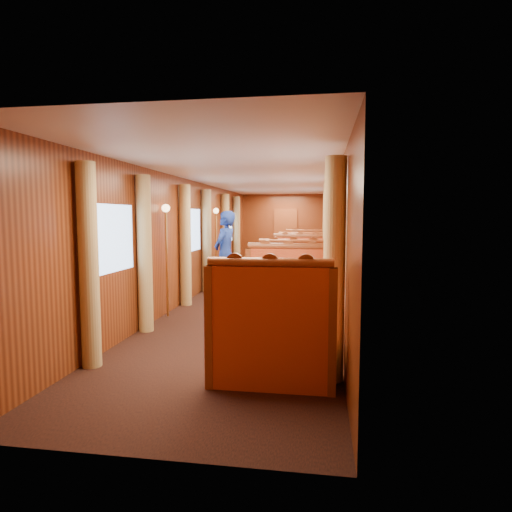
% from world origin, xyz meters
% --- Properties ---
extents(floor, '(3.00, 12.00, 0.01)m').
position_xyz_m(floor, '(0.00, 0.00, 0.00)').
color(floor, black).
rests_on(floor, ground).
extents(ceiling, '(3.00, 12.00, 0.01)m').
position_xyz_m(ceiling, '(0.00, 0.00, 2.50)').
color(ceiling, silver).
rests_on(ceiling, wall_left).
extents(wall_far, '(3.00, 0.01, 2.50)m').
position_xyz_m(wall_far, '(0.00, 6.00, 1.25)').
color(wall_far, brown).
rests_on(wall_far, floor).
extents(wall_near, '(3.00, 0.01, 2.50)m').
position_xyz_m(wall_near, '(0.00, -6.00, 1.25)').
color(wall_near, brown).
rests_on(wall_near, floor).
extents(wall_left, '(0.01, 12.00, 2.50)m').
position_xyz_m(wall_left, '(-1.50, 0.00, 1.25)').
color(wall_left, brown).
rests_on(wall_left, floor).
extents(wall_right, '(0.01, 12.00, 2.50)m').
position_xyz_m(wall_right, '(1.50, 0.00, 1.25)').
color(wall_right, brown).
rests_on(wall_right, floor).
extents(doorway_far, '(0.80, 0.04, 2.00)m').
position_xyz_m(doorway_far, '(0.00, 5.97, 1.00)').
color(doorway_far, brown).
rests_on(doorway_far, floor).
extents(table_near, '(1.05, 0.72, 0.75)m').
position_xyz_m(table_near, '(0.75, -3.50, 0.38)').
color(table_near, white).
rests_on(table_near, floor).
extents(banquette_near_fwd, '(1.30, 0.55, 1.34)m').
position_xyz_m(banquette_near_fwd, '(0.75, -4.51, 0.42)').
color(banquette_near_fwd, '#A61D12').
rests_on(banquette_near_fwd, floor).
extents(banquette_near_aft, '(1.30, 0.55, 1.34)m').
position_xyz_m(banquette_near_aft, '(0.75, -2.49, 0.42)').
color(banquette_near_aft, '#A61D12').
rests_on(banquette_near_aft, floor).
extents(table_mid, '(1.05, 0.72, 0.75)m').
position_xyz_m(table_mid, '(0.75, 0.00, 0.38)').
color(table_mid, white).
rests_on(table_mid, floor).
extents(banquette_mid_fwd, '(1.30, 0.55, 1.34)m').
position_xyz_m(banquette_mid_fwd, '(0.75, -1.01, 0.42)').
color(banquette_mid_fwd, '#A61D12').
rests_on(banquette_mid_fwd, floor).
extents(banquette_mid_aft, '(1.30, 0.55, 1.34)m').
position_xyz_m(banquette_mid_aft, '(0.75, 1.01, 0.42)').
color(banquette_mid_aft, '#A61D12').
rests_on(banquette_mid_aft, floor).
extents(table_far, '(1.05, 0.72, 0.75)m').
position_xyz_m(table_far, '(0.75, 3.50, 0.38)').
color(table_far, white).
rests_on(table_far, floor).
extents(banquette_far_fwd, '(1.30, 0.55, 1.34)m').
position_xyz_m(banquette_far_fwd, '(0.75, 2.49, 0.42)').
color(banquette_far_fwd, '#A61D12').
rests_on(banquette_far_fwd, floor).
extents(banquette_far_aft, '(1.30, 0.55, 1.34)m').
position_xyz_m(banquette_far_aft, '(0.75, 4.51, 0.42)').
color(banquette_far_aft, '#A61D12').
rests_on(banquette_far_aft, floor).
extents(tea_tray, '(0.35, 0.27, 0.01)m').
position_xyz_m(tea_tray, '(0.62, -3.59, 0.76)').
color(tea_tray, silver).
rests_on(tea_tray, table_near).
extents(teapot_left, '(0.20, 0.18, 0.13)m').
position_xyz_m(teapot_left, '(0.59, -3.58, 0.82)').
color(teapot_left, silver).
rests_on(teapot_left, tea_tray).
extents(teapot_right, '(0.17, 0.13, 0.14)m').
position_xyz_m(teapot_right, '(0.76, -3.66, 0.82)').
color(teapot_right, silver).
rests_on(teapot_right, tea_tray).
extents(teapot_back, '(0.20, 0.17, 0.14)m').
position_xyz_m(teapot_back, '(0.68, -3.42, 0.82)').
color(teapot_back, silver).
rests_on(teapot_back, tea_tray).
extents(fruit_plate, '(0.23, 0.23, 0.05)m').
position_xyz_m(fruit_plate, '(1.06, -3.61, 0.77)').
color(fruit_plate, white).
rests_on(fruit_plate, table_near).
extents(cup_inboard, '(0.08, 0.08, 0.26)m').
position_xyz_m(cup_inboard, '(0.38, -3.41, 0.86)').
color(cup_inboard, white).
rests_on(cup_inboard, table_near).
extents(cup_outboard, '(0.08, 0.08, 0.26)m').
position_xyz_m(cup_outboard, '(0.42, -3.25, 0.86)').
color(cup_outboard, white).
rests_on(cup_outboard, table_near).
extents(rose_vase_mid, '(0.06, 0.06, 0.36)m').
position_xyz_m(rose_vase_mid, '(0.72, 0.01, 0.93)').
color(rose_vase_mid, silver).
rests_on(rose_vase_mid, table_mid).
extents(rose_vase_far, '(0.06, 0.06, 0.36)m').
position_xyz_m(rose_vase_far, '(0.74, 3.51, 0.93)').
color(rose_vase_far, silver).
rests_on(rose_vase_far, table_far).
extents(window_left_near, '(0.01, 1.20, 0.90)m').
position_xyz_m(window_left_near, '(-1.49, -3.50, 1.45)').
color(window_left_near, '#87ADDD').
rests_on(window_left_near, wall_left).
extents(curtain_left_near_a, '(0.22, 0.22, 2.35)m').
position_xyz_m(curtain_left_near_a, '(-1.38, -4.28, 1.18)').
color(curtain_left_near_a, tan).
rests_on(curtain_left_near_a, floor).
extents(curtain_left_near_b, '(0.22, 0.22, 2.35)m').
position_xyz_m(curtain_left_near_b, '(-1.38, -2.72, 1.18)').
color(curtain_left_near_b, tan).
rests_on(curtain_left_near_b, floor).
extents(window_right_near, '(0.01, 1.20, 0.90)m').
position_xyz_m(window_right_near, '(1.49, -3.50, 1.45)').
color(window_right_near, '#87ADDD').
rests_on(window_right_near, wall_right).
extents(curtain_right_near_a, '(0.22, 0.22, 2.35)m').
position_xyz_m(curtain_right_near_a, '(1.38, -4.28, 1.18)').
color(curtain_right_near_a, tan).
rests_on(curtain_right_near_a, floor).
extents(curtain_right_near_b, '(0.22, 0.22, 2.35)m').
position_xyz_m(curtain_right_near_b, '(1.38, -2.72, 1.18)').
color(curtain_right_near_b, tan).
rests_on(curtain_right_near_b, floor).
extents(window_left_mid, '(0.01, 1.20, 0.90)m').
position_xyz_m(window_left_mid, '(-1.49, 0.00, 1.45)').
color(window_left_mid, '#87ADDD').
rests_on(window_left_mid, wall_left).
extents(curtain_left_mid_a, '(0.22, 0.22, 2.35)m').
position_xyz_m(curtain_left_mid_a, '(-1.38, -0.78, 1.18)').
color(curtain_left_mid_a, tan).
rests_on(curtain_left_mid_a, floor).
extents(curtain_left_mid_b, '(0.22, 0.22, 2.35)m').
position_xyz_m(curtain_left_mid_b, '(-1.38, 0.78, 1.18)').
color(curtain_left_mid_b, tan).
rests_on(curtain_left_mid_b, floor).
extents(window_right_mid, '(0.01, 1.20, 0.90)m').
position_xyz_m(window_right_mid, '(1.49, 0.00, 1.45)').
color(window_right_mid, '#87ADDD').
rests_on(window_right_mid, wall_right).
extents(curtain_right_mid_a, '(0.22, 0.22, 2.35)m').
position_xyz_m(curtain_right_mid_a, '(1.38, -0.78, 1.18)').
color(curtain_right_mid_a, tan).
rests_on(curtain_right_mid_a, floor).
extents(curtain_right_mid_b, '(0.22, 0.22, 2.35)m').
position_xyz_m(curtain_right_mid_b, '(1.38, 0.78, 1.18)').
color(curtain_right_mid_b, tan).
rests_on(curtain_right_mid_b, floor).
extents(window_left_far, '(0.01, 1.20, 0.90)m').
position_xyz_m(window_left_far, '(-1.49, 3.50, 1.45)').
color(window_left_far, '#87ADDD').
rests_on(window_left_far, wall_left).
extents(curtain_left_far_a, '(0.22, 0.22, 2.35)m').
position_xyz_m(curtain_left_far_a, '(-1.38, 2.72, 1.18)').
color(curtain_left_far_a, tan).
rests_on(curtain_left_far_a, floor).
extents(curtain_left_far_b, '(0.22, 0.22, 2.35)m').
position_xyz_m(curtain_left_far_b, '(-1.38, 4.28, 1.18)').
color(curtain_left_far_b, tan).
rests_on(curtain_left_far_b, floor).
extents(window_right_far, '(0.01, 1.20, 0.90)m').
position_xyz_m(window_right_far, '(1.49, 3.50, 1.45)').
color(window_right_far, '#87ADDD').
rests_on(window_right_far, wall_right).
extents(curtain_right_far_a, '(0.22, 0.22, 2.35)m').
position_xyz_m(curtain_right_far_a, '(1.38, 2.72, 1.18)').
color(curtain_right_far_a, tan).
rests_on(curtain_right_far_a, floor).
extents(curtain_right_far_b, '(0.22, 0.22, 2.35)m').
position_xyz_m(curtain_right_far_b, '(1.38, 4.28, 1.18)').
color(curtain_right_far_b, tan).
rests_on(curtain_right_far_b, floor).
extents(sconce_left_fore, '(0.14, 0.14, 1.95)m').
position_xyz_m(sconce_left_fore, '(-1.40, -1.75, 1.38)').
color(sconce_left_fore, '#BF8C3F').
rests_on(sconce_left_fore, floor).
extents(sconce_right_fore, '(0.14, 0.14, 1.95)m').
position_xyz_m(sconce_right_fore, '(1.40, -1.75, 1.38)').
color(sconce_right_fore, '#BF8C3F').
rests_on(sconce_right_fore, floor).
extents(sconce_left_aft, '(0.14, 0.14, 1.95)m').
position_xyz_m(sconce_left_aft, '(-1.40, 1.75, 1.38)').
color(sconce_left_aft, '#BF8C3F').
rests_on(sconce_left_aft, floor).
extents(sconce_right_aft, '(0.14, 0.14, 1.95)m').
position_xyz_m(sconce_right_aft, '(1.40, 1.75, 1.38)').
color(sconce_right_aft, '#BF8C3F').
rests_on(sconce_right_aft, floor).
extents(steward, '(0.59, 0.76, 1.86)m').
position_xyz_m(steward, '(-0.83, 0.28, 0.93)').
color(steward, navy).
rests_on(steward, floor).
extents(passenger, '(0.40, 0.44, 0.76)m').
position_xyz_m(passenger, '(0.75, 0.75, 0.74)').
color(passenger, beige).
rests_on(passenger, banquette_mid_aft).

